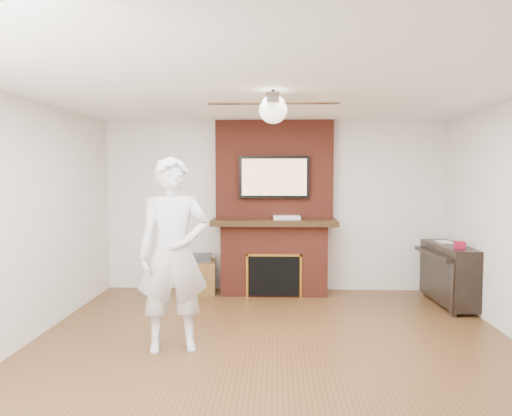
{
  "coord_description": "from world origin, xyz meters",
  "views": [
    {
      "loc": [
        0.03,
        -4.64,
        1.74
      ],
      "look_at": [
        -0.19,
        0.9,
        1.35
      ],
      "focal_mm": 35.0,
      "sensor_mm": 36.0,
      "label": 1
    }
  ],
  "objects_px": {
    "person": "(173,254)",
    "side_table": "(198,275)",
    "piano": "(449,273)",
    "fireplace": "(274,224)"
  },
  "relations": [
    {
      "from": "person",
      "to": "side_table",
      "type": "relative_size",
      "value": 3.38
    },
    {
      "from": "person",
      "to": "piano",
      "type": "bearing_deg",
      "value": 14.7
    },
    {
      "from": "side_table",
      "to": "fireplace",
      "type": "bearing_deg",
      "value": -2.89
    },
    {
      "from": "side_table",
      "to": "person",
      "type": "bearing_deg",
      "value": -93.21
    },
    {
      "from": "person",
      "to": "side_table",
      "type": "distance_m",
      "value": 2.44
    },
    {
      "from": "fireplace",
      "to": "piano",
      "type": "distance_m",
      "value": 2.45
    },
    {
      "from": "fireplace",
      "to": "side_table",
      "type": "bearing_deg",
      "value": -176.51
    },
    {
      "from": "side_table",
      "to": "piano",
      "type": "distance_m",
      "value": 3.45
    },
    {
      "from": "fireplace",
      "to": "piano",
      "type": "bearing_deg",
      "value": -14.74
    },
    {
      "from": "piano",
      "to": "side_table",
      "type": "bearing_deg",
      "value": 167.68
    }
  ]
}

